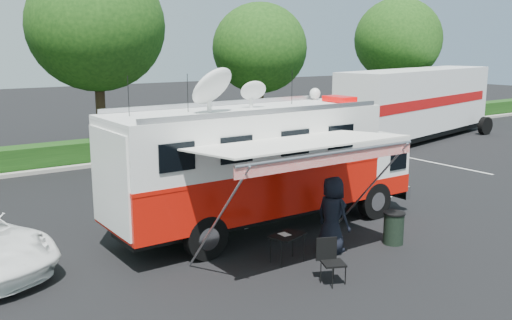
{
  "coord_description": "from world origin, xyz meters",
  "views": [
    {
      "loc": [
        -9.16,
        -12.58,
        5.14
      ],
      "look_at": [
        0.0,
        0.5,
        1.9
      ],
      "focal_mm": 40.0,
      "sensor_mm": 36.0,
      "label": 1
    }
  ],
  "objects_px": {
    "command_truck": "(264,164)",
    "semi_trailer": "(418,103)",
    "trash_bin": "(394,228)",
    "folding_table": "(287,236)"
  },
  "relations": [
    {
      "from": "trash_bin",
      "to": "command_truck",
      "type": "bearing_deg",
      "value": 124.79
    },
    {
      "from": "command_truck",
      "to": "trash_bin",
      "type": "relative_size",
      "value": 10.82
    },
    {
      "from": "trash_bin",
      "to": "semi_trailer",
      "type": "bearing_deg",
      "value": 37.73
    },
    {
      "from": "command_truck",
      "to": "semi_trailer",
      "type": "relative_size",
      "value": 0.72
    },
    {
      "from": "folding_table",
      "to": "semi_trailer",
      "type": "distance_m",
      "value": 19.89
    },
    {
      "from": "trash_bin",
      "to": "semi_trailer",
      "type": "relative_size",
      "value": 0.07
    },
    {
      "from": "command_truck",
      "to": "semi_trailer",
      "type": "xyz_separation_m",
      "value": [
        15.98,
        7.8,
        0.14
      ]
    },
    {
      "from": "semi_trailer",
      "to": "trash_bin",
      "type": "bearing_deg",
      "value": -142.27
    },
    {
      "from": "folding_table",
      "to": "command_truck",
      "type": "bearing_deg",
      "value": 66.61
    },
    {
      "from": "command_truck",
      "to": "trash_bin",
      "type": "bearing_deg",
      "value": -55.21
    }
  ]
}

